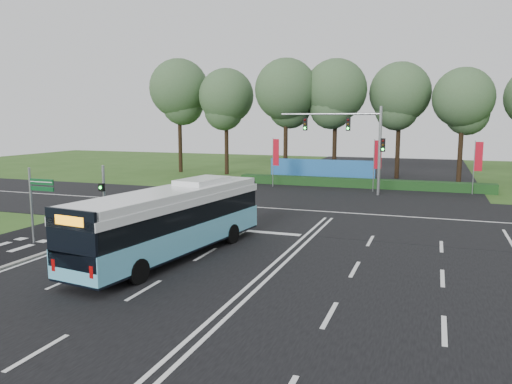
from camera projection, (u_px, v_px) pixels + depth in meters
ground at (276, 262)px, 21.08m from camera, size 120.00×120.00×0.00m
road_main at (276, 262)px, 21.07m from camera, size 20.00×120.00×0.04m
road_cross at (332, 212)px, 32.24m from camera, size 120.00×14.00×0.05m
kerb_strip at (34, 257)px, 21.66m from camera, size 0.25×18.00×0.12m
city_bus at (173, 221)px, 21.66m from camera, size 3.86×11.51×3.24m
pedestrian_signal at (104, 196)px, 26.20m from camera, size 0.32×0.42×3.61m
street_sign at (36, 196)px, 23.67m from camera, size 1.46×0.12×3.73m
banner_flag_left at (275, 155)px, 43.90m from camera, size 0.63×0.22×4.36m
banner_flag_mid at (377, 158)px, 40.96m from camera, size 0.61×0.27×4.37m
banner_flag_right at (477, 160)px, 39.39m from camera, size 0.64×0.11×4.32m
traffic_light_gantry at (357, 136)px, 39.41m from camera, size 8.41×0.28×7.00m
hedge at (360, 183)px, 43.83m from camera, size 22.00×1.20×0.80m
blue_hoarding at (321, 171)px, 47.39m from camera, size 10.00×0.30×2.20m
eucalyptus_row at (387, 91)px, 48.25m from camera, size 54.10×9.50×12.70m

